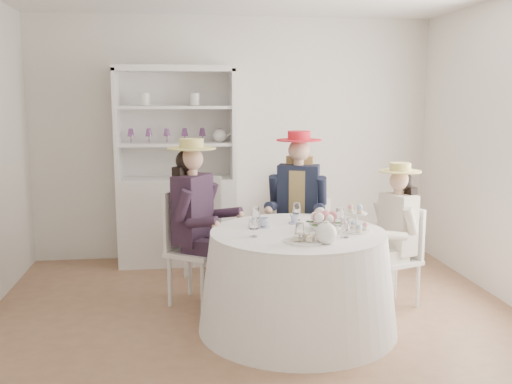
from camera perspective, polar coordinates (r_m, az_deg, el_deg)
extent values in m
plane|color=#886044|center=(4.85, 0.16, -12.54)|extent=(4.50, 4.50, 0.00)
plane|color=silver|center=(6.50, -2.17, 5.34)|extent=(4.50, 0.00, 4.50)
plane|color=silver|center=(2.57, 6.06, -1.02)|extent=(4.50, 0.00, 4.50)
cone|color=white|center=(4.56, 4.17, -8.85)|extent=(1.57, 1.57, 0.77)
cylinder|color=white|center=(4.46, 4.23, -4.04)|extent=(1.37, 1.37, 0.02)
cube|color=silver|center=(6.35, -7.83, -2.82)|extent=(1.33, 0.68, 0.95)
cube|color=silver|center=(6.42, -8.03, 6.82)|extent=(1.26, 0.25, 1.16)
cube|color=silver|center=(6.21, -8.18, 12.09)|extent=(1.33, 0.68, 0.06)
cube|color=silver|center=(6.25, -13.71, 6.57)|extent=(0.12, 0.48, 1.16)
cube|color=silver|center=(6.24, -2.38, 6.83)|extent=(0.12, 0.48, 1.16)
cube|color=silver|center=(6.22, -8.01, 4.79)|extent=(1.24, 0.61, 0.03)
cube|color=silver|center=(6.21, -8.09, 8.39)|extent=(1.24, 0.61, 0.03)
sphere|color=white|center=(6.23, -3.63, 5.65)|extent=(0.15, 0.15, 0.15)
cube|color=silver|center=(6.51, 4.65, -3.56)|extent=(0.58, 0.58, 0.70)
cylinder|color=black|center=(6.42, 4.71, 0.72)|extent=(0.34, 0.34, 0.28)
cube|color=silver|center=(5.07, -6.07, -6.01)|extent=(0.58, 0.58, 0.04)
cylinder|color=silver|center=(4.92, -5.37, -9.39)|extent=(0.04, 0.04, 0.46)
cylinder|color=silver|center=(5.19, -3.48, -8.34)|extent=(0.04, 0.04, 0.46)
cylinder|color=silver|center=(5.09, -8.63, -8.81)|extent=(0.04, 0.04, 0.46)
cylinder|color=silver|center=(5.36, -6.63, -7.84)|extent=(0.04, 0.04, 0.46)
cube|color=silver|center=(5.10, -7.93, -2.70)|extent=(0.24, 0.35, 0.52)
cube|color=black|center=(4.99, -6.35, -1.71)|extent=(0.38, 0.43, 0.60)
cube|color=black|center=(4.91, -5.41, -5.51)|extent=(0.37, 0.31, 0.12)
cylinder|color=black|center=(4.93, -3.88, -9.22)|extent=(0.10, 0.10, 0.48)
cylinder|color=black|center=(4.78, -7.30, -1.35)|extent=(0.20, 0.18, 0.29)
cube|color=black|center=(5.06, -4.33, -5.02)|extent=(0.37, 0.31, 0.12)
cylinder|color=black|center=(5.08, -2.84, -8.62)|extent=(0.10, 0.10, 0.48)
cylinder|color=black|center=(5.14, -4.72, -0.54)|extent=(0.20, 0.18, 0.29)
cylinder|color=#D8A889|center=(4.94, -6.42, 1.96)|extent=(0.09, 0.09, 0.08)
sphere|color=#D8A889|center=(4.93, -6.45, 3.28)|extent=(0.20, 0.20, 0.20)
sphere|color=black|center=(4.95, -6.90, 3.12)|extent=(0.20, 0.20, 0.20)
cube|color=black|center=(5.00, -7.20, 0.35)|extent=(0.21, 0.26, 0.40)
cylinder|color=#D4C467|center=(4.92, -6.47, 4.36)|extent=(0.42, 0.42, 0.01)
cylinder|color=#D4C467|center=(4.91, -6.48, 4.85)|extent=(0.21, 0.21, 0.08)
cube|color=silver|center=(5.51, 4.17, -4.59)|extent=(0.54, 0.54, 0.04)
cylinder|color=silver|center=(5.44, 2.11, -7.45)|extent=(0.04, 0.04, 0.47)
cylinder|color=silver|center=(5.40, 5.72, -7.62)|extent=(0.04, 0.04, 0.47)
cylinder|color=silver|center=(5.76, 2.66, -6.48)|extent=(0.04, 0.04, 0.47)
cylinder|color=silver|center=(5.72, 6.06, -6.63)|extent=(0.04, 0.04, 0.47)
cube|color=silver|center=(5.64, 4.45, -1.28)|extent=(0.39, 0.16, 0.53)
cube|color=#181E31|center=(5.45, 4.25, -0.51)|extent=(0.43, 0.33, 0.62)
cube|color=tan|center=(5.45, 4.25, -0.51)|extent=(0.22, 0.27, 0.53)
cube|color=#181E31|center=(5.38, 3.00, -3.99)|extent=(0.25, 0.39, 0.13)
cylinder|color=#181E31|center=(5.32, 2.73, -7.71)|extent=(0.11, 0.11, 0.49)
cylinder|color=#181E31|center=(5.43, 1.89, 0.27)|extent=(0.15, 0.21, 0.29)
cube|color=#181E31|center=(5.36, 5.03, -4.07)|extent=(0.25, 0.39, 0.13)
cylinder|color=#181E31|center=(5.30, 4.80, -7.81)|extent=(0.11, 0.11, 0.49)
cylinder|color=#181E31|center=(5.37, 6.54, 0.12)|extent=(0.15, 0.21, 0.29)
cylinder|color=#D8A889|center=(5.40, 4.29, 2.94)|extent=(0.10, 0.10, 0.09)
sphere|color=#D8A889|center=(5.39, 4.31, 4.18)|extent=(0.20, 0.20, 0.20)
sphere|color=tan|center=(5.44, 4.37, 4.06)|extent=(0.20, 0.20, 0.20)
cube|color=tan|center=(5.51, 4.38, 1.50)|extent=(0.27, 0.16, 0.41)
cylinder|color=red|center=(5.38, 4.32, 5.20)|extent=(0.43, 0.43, 0.01)
cylinder|color=red|center=(5.38, 4.33, 5.65)|extent=(0.21, 0.21, 0.09)
cube|color=silver|center=(5.16, 13.70, -6.69)|extent=(0.46, 0.46, 0.04)
cylinder|color=silver|center=(5.24, 11.37, -8.74)|extent=(0.03, 0.03, 0.39)
cylinder|color=silver|center=(5.03, 13.47, -9.58)|extent=(0.03, 0.03, 0.39)
cylinder|color=silver|center=(5.41, 13.75, -8.21)|extent=(0.03, 0.03, 0.39)
cylinder|color=silver|center=(5.22, 15.87, -8.99)|extent=(0.03, 0.03, 0.39)
cube|color=silver|center=(5.21, 15.14, -3.86)|extent=(0.14, 0.33, 0.45)
cube|color=beige|center=(5.09, 14.00, -3.07)|extent=(0.28, 0.37, 0.52)
cube|color=beige|center=(5.13, 12.23, -5.90)|extent=(0.33, 0.22, 0.11)
cylinder|color=beige|center=(5.13, 11.04, -8.99)|extent=(0.09, 0.09, 0.41)
cylinder|color=beige|center=(5.19, 12.37, -2.06)|extent=(0.17, 0.13, 0.25)
cube|color=beige|center=(5.02, 13.42, -6.31)|extent=(0.33, 0.22, 0.11)
cylinder|color=beige|center=(5.02, 12.21, -9.48)|extent=(0.09, 0.09, 0.41)
cylinder|color=beige|center=(4.92, 15.16, -2.80)|extent=(0.17, 0.13, 0.25)
cylinder|color=#D8A889|center=(5.04, 14.13, 0.01)|extent=(0.08, 0.08, 0.07)
sphere|color=#D8A889|center=(5.03, 14.17, 1.12)|extent=(0.17, 0.17, 0.17)
sphere|color=black|center=(5.06, 14.50, 1.00)|extent=(0.17, 0.17, 0.17)
cube|color=black|center=(5.11, 14.67, -1.31)|extent=(0.14, 0.23, 0.34)
cylinder|color=#D4C467|center=(5.02, 14.21, 2.03)|extent=(0.36, 0.36, 0.01)
cylinder|color=#D4C467|center=(5.01, 14.22, 2.44)|extent=(0.18, 0.18, 0.07)
cube|color=silver|center=(5.92, -5.11, -3.55)|extent=(0.52, 0.52, 0.04)
cylinder|color=silver|center=(6.12, -3.16, -5.50)|extent=(0.04, 0.04, 0.48)
cylinder|color=silver|center=(6.18, -6.34, -5.39)|extent=(0.04, 0.04, 0.48)
cylinder|color=silver|center=(5.79, -3.73, -6.38)|extent=(0.04, 0.04, 0.48)
cylinder|color=silver|center=(5.86, -7.08, -6.24)|extent=(0.04, 0.04, 0.48)
cube|color=silver|center=(5.68, -5.54, -1.11)|extent=(0.41, 0.13, 0.54)
imported|color=white|center=(4.55, 0.75, -3.15)|extent=(0.11, 0.11, 0.07)
imported|color=white|center=(4.70, 3.86, -2.79)|extent=(0.08, 0.08, 0.07)
imported|color=white|center=(4.61, 7.37, -3.04)|extent=(0.10, 0.10, 0.07)
imported|color=white|center=(4.42, 6.76, -3.70)|extent=(0.25, 0.25, 0.05)
sphere|color=#CB6570|center=(4.51, 7.62, -2.55)|extent=(0.08, 0.08, 0.08)
sphere|color=white|center=(4.54, 7.38, -2.46)|extent=(0.08, 0.08, 0.08)
sphere|color=#CB6570|center=(4.56, 6.97, -2.41)|extent=(0.08, 0.08, 0.08)
sphere|color=white|center=(4.55, 6.51, -2.41)|extent=(0.08, 0.08, 0.08)
sphere|color=#CB6570|center=(4.53, 6.15, -2.46)|extent=(0.08, 0.08, 0.08)
sphere|color=white|center=(4.50, 6.00, -2.55)|extent=(0.08, 0.08, 0.08)
sphere|color=#CB6570|center=(4.46, 6.11, -2.65)|extent=(0.08, 0.08, 0.08)
sphere|color=white|center=(4.44, 6.45, -2.72)|extent=(0.08, 0.08, 0.08)
sphere|color=#CB6570|center=(4.43, 6.91, -2.75)|extent=(0.08, 0.08, 0.08)
sphere|color=white|center=(4.44, 7.34, -2.72)|extent=(0.08, 0.08, 0.08)
sphere|color=#CB6570|center=(4.47, 7.60, -2.64)|extent=(0.08, 0.08, 0.08)
sphere|color=white|center=(4.09, 7.02, -4.14)|extent=(0.16, 0.16, 0.16)
cylinder|color=white|center=(4.12, 8.34, -3.96)|extent=(0.09, 0.02, 0.08)
cylinder|color=white|center=(4.08, 7.05, -3.04)|extent=(0.04, 0.04, 0.02)
cylinder|color=white|center=(4.13, 4.84, -4.90)|extent=(0.29, 0.29, 0.01)
cube|color=beige|center=(4.09, 4.15, -4.65)|extent=(0.07, 0.04, 0.03)
cube|color=beige|center=(4.12, 4.84, -4.38)|extent=(0.08, 0.06, 0.03)
cube|color=beige|center=(4.15, 5.52, -4.44)|extent=(0.08, 0.07, 0.03)
cube|color=beige|center=(4.16, 4.42, -4.25)|extent=(0.08, 0.08, 0.03)
cube|color=beige|center=(4.09, 5.43, -4.67)|extent=(0.07, 0.08, 0.03)
cylinder|color=white|center=(4.49, 9.96, -3.85)|extent=(0.22, 0.22, 0.01)
cylinder|color=white|center=(4.47, 9.99, -3.01)|extent=(0.02, 0.02, 0.15)
cylinder|color=white|center=(4.46, 10.01, -2.09)|extent=(0.16, 0.16, 0.01)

